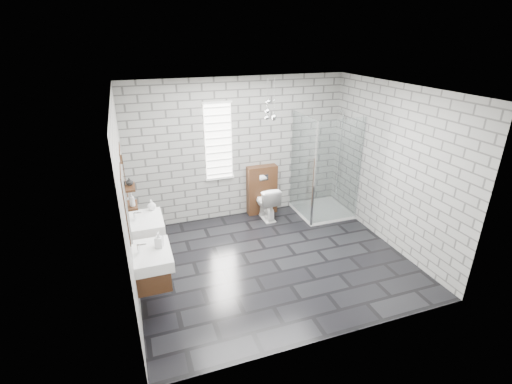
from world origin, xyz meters
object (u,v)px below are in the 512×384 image
vanity_left (149,258)px  cistern_panel (262,190)px  vanity_right (144,224)px  shower_enclosure (321,192)px  toilet (266,202)px

vanity_left → cistern_panel: bearing=43.0°
vanity_right → shower_enclosure: shower_enclosure is taller
toilet → cistern_panel: bearing=-91.4°
vanity_right → shower_enclosure: size_ratio=0.77×
vanity_left → toilet: size_ratio=2.32×
cistern_panel → shower_enclosure: shower_enclosure is taller
vanity_left → toilet: vanity_left is taller
shower_enclosure → toilet: size_ratio=3.00×
shower_enclosure → toilet: shower_enclosure is taller
vanity_right → cistern_panel: 2.66m
vanity_left → cistern_panel: size_ratio=1.57×
vanity_left → shower_enclosure: size_ratio=0.77×
shower_enclosure → cistern_panel: bearing=154.1°
shower_enclosure → toilet: 1.11m
vanity_left → vanity_right: same height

